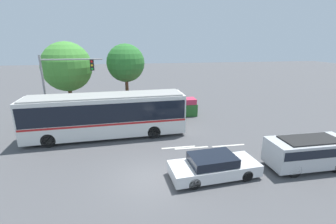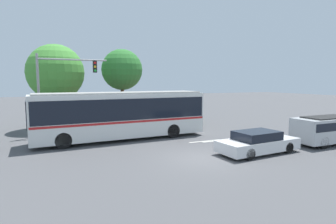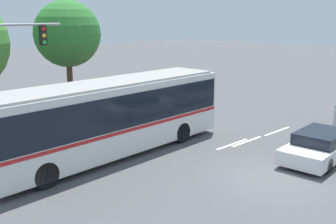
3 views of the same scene
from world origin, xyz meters
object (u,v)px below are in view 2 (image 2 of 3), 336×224
at_px(street_tree_left, 56,73).
at_px(street_tree_centre, 122,70).
at_px(city_bus, 122,113).
at_px(sedan_foreground, 258,143).
at_px(traffic_light_pole, 57,82).
at_px(suv_left_lane, 327,128).

bearing_deg(street_tree_left, street_tree_centre, -4.65).
xyz_separation_m(city_bus, street_tree_centre, (1.58, 6.02, 3.21)).
height_order(sedan_foreground, traffic_light_pole, traffic_light_pole).
bearing_deg(street_tree_left, suv_left_lane, -39.78).
height_order(sedan_foreground, street_tree_left, street_tree_left).
bearing_deg(sedan_foreground, traffic_light_pole, 130.11).
bearing_deg(traffic_light_pole, city_bus, -40.41).
xyz_separation_m(city_bus, street_tree_left, (-4.01, 6.47, 2.92)).
height_order(suv_left_lane, traffic_light_pole, traffic_light_pole).
distance_m(city_bus, suv_left_lane, 13.68).
distance_m(traffic_light_pole, street_tree_left, 3.16).
relative_size(sedan_foreground, suv_left_lane, 1.06).
bearing_deg(suv_left_lane, city_bus, 150.03).
height_order(traffic_light_pole, street_tree_centre, street_tree_centre).
relative_size(sedan_foreground, street_tree_left, 0.69).
bearing_deg(street_tree_left, traffic_light_pole, -89.92).
bearing_deg(suv_left_lane, street_tree_centre, 128.54).
bearing_deg(street_tree_centre, city_bus, -104.69).
relative_size(city_bus, traffic_light_pole, 1.97).
xyz_separation_m(suv_left_lane, street_tree_centre, (-10.29, 12.77, 4.04)).
relative_size(city_bus, sedan_foreground, 2.41).
distance_m(sedan_foreground, suv_left_lane, 5.76).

